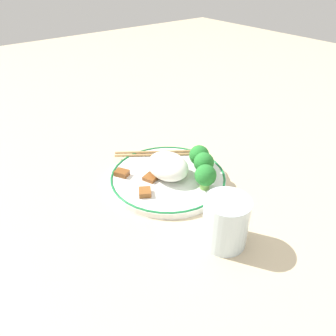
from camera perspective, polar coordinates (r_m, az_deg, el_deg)
name	(u,v)px	position (r m, az deg, el deg)	size (l,w,h in m)	color
ground_plane	(168,181)	(0.72, 0.00, -2.24)	(3.00, 3.00, 0.00)	#C6B28E
plate	(168,178)	(0.71, 0.00, -1.67)	(0.25, 0.25, 0.02)	white
rice_mound	(165,166)	(0.70, -0.47, 0.40)	(0.10, 0.08, 0.05)	white
broccoli_back_left	(205,176)	(0.66, 6.54, -1.37)	(0.04, 0.04, 0.05)	#72AD4C
broccoli_back_center	(204,163)	(0.69, 6.25, 0.89)	(0.04, 0.04, 0.06)	#72AD4C
broccoli_back_right	(199,155)	(0.73, 5.44, 2.19)	(0.04, 0.04, 0.05)	#72AD4C
meat_near_front	(180,171)	(0.71, 2.03, -0.51)	(0.03, 0.03, 0.01)	#9E6633
meat_near_left	(151,178)	(0.70, -3.01, -1.67)	(0.03, 0.03, 0.01)	brown
meat_near_right	(172,162)	(0.74, 0.64, 1.02)	(0.04, 0.04, 0.01)	brown
meat_near_back	(122,173)	(0.71, -8.03, -0.87)	(0.03, 0.03, 0.01)	brown
meat_on_rice_edge	(145,192)	(0.65, -4.04, -4.22)	(0.03, 0.03, 0.01)	brown
chopsticks	(160,153)	(0.78, -1.37, 2.59)	(0.14, 0.19, 0.01)	#AD8451
drinking_glass	(225,222)	(0.56, 9.98, -9.20)	(0.08, 0.08, 0.09)	silver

